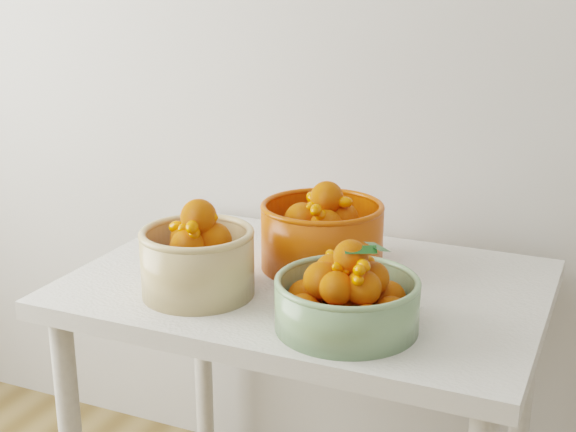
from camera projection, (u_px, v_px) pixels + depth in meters
name	position (u px, v px, depth m)	size (l,w,h in m)	color
table	(308.00, 320.00, 1.77)	(1.00, 0.70, 0.75)	silver
bowl_cream	(198.00, 259.00, 1.64)	(0.31, 0.31, 0.20)	tan
bowl_green	(347.00, 298.00, 1.49)	(0.29, 0.29, 0.17)	gray
bowl_orange	(322.00, 234.00, 1.79)	(0.34, 0.34, 0.20)	#BF3603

